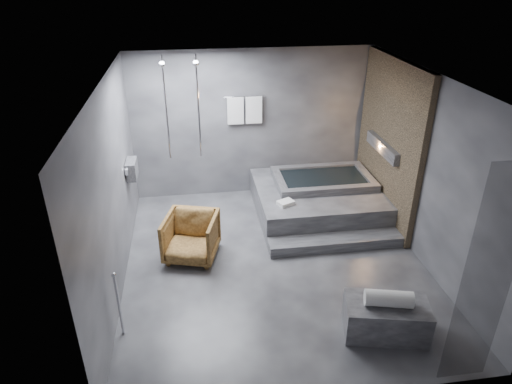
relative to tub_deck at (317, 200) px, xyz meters
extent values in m
plane|color=#2C2C2E|center=(-1.05, -1.45, -0.25)|extent=(5.00, 5.00, 0.00)
cube|color=#49494C|center=(-1.05, -1.45, 2.55)|extent=(4.50, 5.00, 0.04)
cube|color=#36363B|center=(-1.05, 1.05, 1.15)|extent=(4.50, 0.04, 2.80)
cube|color=#36363B|center=(-1.05, -3.95, 1.15)|extent=(4.50, 0.04, 2.80)
cube|color=#36363B|center=(-3.30, -1.45, 1.15)|extent=(0.04, 5.00, 2.80)
cube|color=#36363B|center=(1.20, -1.45, 1.15)|extent=(0.04, 5.00, 2.80)
cube|color=#8C7452|center=(1.14, -0.20, 1.15)|extent=(0.10, 2.40, 2.78)
cube|color=#FF9938|center=(1.06, -0.20, 1.05)|extent=(0.14, 1.20, 0.20)
cube|color=slate|center=(-3.21, -0.05, 0.85)|extent=(0.16, 0.42, 0.30)
imported|color=beige|center=(-3.20, -0.15, 0.80)|extent=(0.08, 0.08, 0.21)
imported|color=beige|center=(-3.20, 0.05, 0.78)|extent=(0.07, 0.07, 0.15)
cylinder|color=silver|center=(-2.05, 0.60, 1.65)|extent=(0.04, 0.04, 1.80)
cylinder|color=silver|center=(-2.60, 0.60, 1.65)|extent=(0.04, 0.04, 1.80)
cylinder|color=silver|center=(-1.20, 0.99, 1.70)|extent=(0.75, 0.02, 0.02)
cube|color=white|center=(-1.37, 0.97, 1.45)|extent=(0.30, 0.06, 0.50)
cube|color=white|center=(-1.03, 0.97, 1.45)|extent=(0.30, 0.06, 0.50)
cylinder|color=silver|center=(-3.20, -2.65, 0.20)|extent=(0.04, 0.04, 0.90)
cube|color=black|center=(0.60, -3.90, 1.10)|extent=(0.55, 0.01, 2.60)
cube|color=#313133|center=(0.00, 0.00, 0.00)|extent=(2.20, 2.00, 0.50)
cube|color=#313133|center=(0.00, -1.18, -0.16)|extent=(2.20, 0.36, 0.18)
cube|color=#343436|center=(0.04, -3.10, -0.02)|extent=(1.10, 0.76, 0.45)
imported|color=#492E12|center=(-2.31, -1.11, 0.11)|extent=(0.96, 0.98, 0.72)
cylinder|color=white|center=(0.02, -3.13, 0.31)|extent=(0.60, 0.34, 0.20)
cube|color=silver|center=(-0.71, -0.54, 0.28)|extent=(0.31, 0.28, 0.07)
camera|label=1|loc=(-2.18, -7.13, 3.93)|focal=32.00mm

